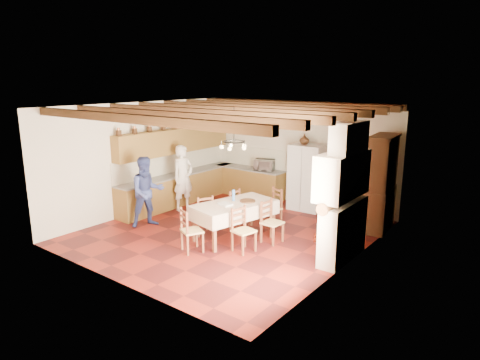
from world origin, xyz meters
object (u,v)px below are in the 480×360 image
(chair_right_far, at_px, (272,222))
(person_woman_blue, at_px, (147,192))
(dining_table, at_px, (234,207))
(chair_end_far, at_px, (272,207))
(hutch, at_px, (381,183))
(microwave, at_px, (264,165))
(person_woman_red, at_px, (325,203))
(refrigerator, at_px, (308,177))
(chair_left_near, at_px, (203,214))
(chair_left_far, at_px, (229,207))
(chair_end_near, at_px, (192,230))
(chair_right_near, at_px, (244,230))
(person_man, at_px, (183,178))

(chair_right_far, xyz_separation_m, person_woman_blue, (-3.08, -0.94, 0.40))
(dining_table, distance_m, chair_end_far, 1.29)
(hutch, distance_m, microwave, 3.78)
(person_woman_red, bearing_deg, refrigerator, -165.02)
(chair_left_near, bearing_deg, refrigerator, -171.14)
(hutch, bearing_deg, chair_left_far, -152.50)
(refrigerator, xyz_separation_m, chair_end_near, (-0.45, -4.21, -0.44))
(chair_end_far, bearing_deg, chair_left_near, -101.39)
(chair_right_near, height_order, chair_end_far, same)
(chair_left_near, xyz_separation_m, person_man, (-1.74, 1.12, 0.44))
(person_woman_blue, distance_m, person_woman_red, 4.31)
(hutch, bearing_deg, dining_table, -139.28)
(dining_table, relative_size, chair_left_near, 2.18)
(chair_end_near, height_order, chair_end_far, same)
(dining_table, bearing_deg, chair_left_far, 136.29)
(chair_left_near, xyz_separation_m, chair_right_near, (1.42, -0.28, 0.00))
(chair_left_far, relative_size, person_man, 0.52)
(chair_right_far, bearing_deg, chair_left_far, 83.60)
(dining_table, xyz_separation_m, chair_right_far, (0.85, 0.30, -0.27))
(chair_left_far, bearing_deg, dining_table, 47.09)
(person_man, bearing_deg, person_woman_blue, -165.24)
(refrigerator, distance_m, microwave, 1.56)
(person_man, xyz_separation_m, person_woman_red, (4.20, 0.23, -0.02))
(chair_right_far, xyz_separation_m, microwave, (-2.17, 2.86, 0.58))
(hutch, distance_m, person_woman_blue, 5.70)
(chair_end_far, distance_m, microwave, 2.52)
(chair_end_near, relative_size, chair_end_far, 1.00)
(refrigerator, bearing_deg, person_man, -144.27)
(person_man, relative_size, microwave, 3.13)
(chair_left_near, bearing_deg, chair_right_near, 104.55)
(hutch, xyz_separation_m, chair_left_far, (-3.03, -2.05, -0.68))
(dining_table, xyz_separation_m, chair_end_far, (0.21, 1.24, -0.27))
(chair_right_near, relative_size, person_man, 0.52)
(person_woman_red, bearing_deg, person_woman_blue, -88.58)
(person_man, distance_m, person_woman_red, 4.21)
(chair_right_near, bearing_deg, chair_right_far, -1.38)
(refrigerator, relative_size, person_woman_blue, 1.04)
(chair_left_near, height_order, person_woman_red, person_woman_red)
(hutch, xyz_separation_m, person_woman_red, (-0.72, -1.52, -0.26))
(chair_left_near, distance_m, chair_end_far, 1.77)
(hutch, relative_size, person_woman_red, 1.29)
(person_woman_blue, bearing_deg, chair_left_near, -50.31)
(chair_left_far, distance_m, person_man, 1.96)
(hutch, relative_size, chair_left_far, 2.41)
(chair_end_near, distance_m, person_man, 3.09)
(chair_end_near, bearing_deg, person_man, -16.23)
(hutch, bearing_deg, chair_end_near, -131.41)
(hutch, bearing_deg, person_man, -166.98)
(chair_left_near, bearing_deg, dining_table, 133.13)
(person_woman_blue, bearing_deg, refrigerator, -9.37)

